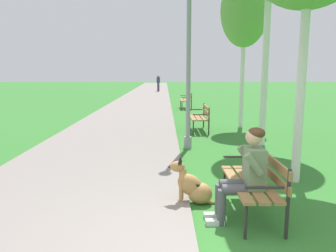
# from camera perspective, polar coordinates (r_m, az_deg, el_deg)

# --- Properties ---
(paved_path) EXTENTS (3.71, 60.00, 0.04)m
(paved_path) POSITION_cam_1_polar(r_m,az_deg,el_deg) (27.30, -3.73, 5.36)
(paved_path) COLOR gray
(paved_path) RESTS_ON ground
(park_bench_near) EXTENTS (0.55, 1.50, 0.85)m
(park_bench_near) POSITION_cam_1_polar(r_m,az_deg,el_deg) (4.67, 15.01, -8.72)
(park_bench_near) COLOR olive
(park_bench_near) RESTS_ON ground
(park_bench_mid) EXTENTS (0.55, 1.50, 0.85)m
(park_bench_mid) POSITION_cam_1_polar(r_m,az_deg,el_deg) (10.87, 5.68, 1.82)
(park_bench_mid) COLOR olive
(park_bench_mid) RESTS_ON ground
(park_bench_far) EXTENTS (0.55, 1.50, 0.85)m
(park_bench_far) POSITION_cam_1_polar(r_m,az_deg,el_deg) (17.46, 3.31, 4.71)
(park_bench_far) COLOR olive
(park_bench_far) RESTS_ON ground
(person_seated_on_near_bench) EXTENTS (0.74, 0.49, 1.25)m
(person_seated_on_near_bench) POSITION_cam_1_polar(r_m,az_deg,el_deg) (4.36, 13.27, -7.66)
(person_seated_on_near_bench) COLOR #4C4C51
(person_seated_on_near_bench) RESTS_ON ground
(dog_shepherd) EXTENTS (0.83, 0.32, 0.71)m
(dog_shepherd) POSITION_cam_1_polar(r_m,az_deg,el_deg) (4.96, 4.39, -10.43)
(dog_shepherd) COLOR #B27F47
(dog_shepherd) RESTS_ON ground
(lamp_post_near) EXTENTS (0.24, 0.24, 4.70)m
(lamp_post_near) POSITION_cam_1_polar(r_m,az_deg,el_deg) (8.24, 3.59, 12.79)
(lamp_post_near) COLOR gray
(lamp_post_near) RESTS_ON ground
(birch_tree_fourth) EXTENTS (1.60, 1.51, 5.18)m
(birch_tree_fourth) POSITION_cam_1_polar(r_m,az_deg,el_deg) (11.88, 13.14, 18.83)
(birch_tree_fourth) COLOR silver
(birch_tree_fourth) RESTS_ON ground
(pedestrian_distant) EXTENTS (0.32, 0.22, 1.65)m
(pedestrian_distant) POSITION_cam_1_polar(r_m,az_deg,el_deg) (32.14, -1.69, 7.45)
(pedestrian_distant) COLOR #383842
(pedestrian_distant) RESTS_ON ground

